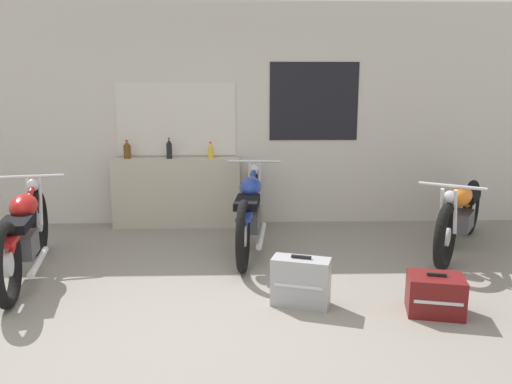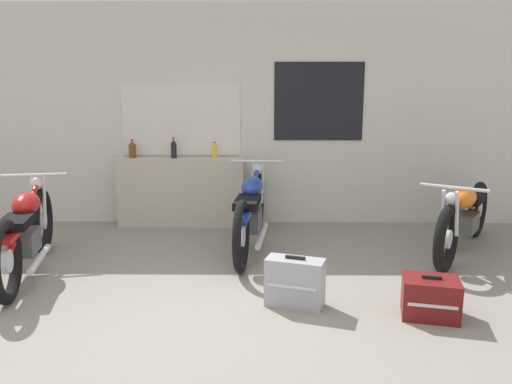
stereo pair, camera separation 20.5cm
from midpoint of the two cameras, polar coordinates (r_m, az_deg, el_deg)
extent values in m
plane|color=gray|center=(3.88, -8.96, -15.04)|extent=(24.00, 24.00, 0.00)
cube|color=beige|center=(6.49, -6.02, 8.62)|extent=(10.00, 0.06, 2.80)
cube|color=silver|center=(6.50, -10.02, 8.17)|extent=(1.45, 0.01, 0.86)
cube|color=beige|center=(6.50, -10.02, 8.17)|extent=(1.51, 0.01, 0.92)
cube|color=black|center=(6.48, 5.73, 10.25)|extent=(1.13, 0.01, 0.98)
cube|color=#B7AD99|center=(6.48, -9.91, -0.06)|extent=(1.61, 0.28, 0.88)
cylinder|color=#5B3814|center=(6.53, -15.38, 4.45)|extent=(0.09, 0.09, 0.17)
cone|color=#5B3814|center=(6.51, -15.43, 5.39)|extent=(0.08, 0.08, 0.05)
cylinder|color=red|center=(6.51, -15.45, 5.68)|extent=(0.04, 0.04, 0.02)
cylinder|color=black|center=(6.40, -10.80, 4.62)|extent=(0.07, 0.07, 0.19)
cone|color=black|center=(6.38, -10.84, 5.70)|extent=(0.06, 0.06, 0.05)
cylinder|color=red|center=(6.38, -10.85, 6.03)|extent=(0.03, 0.03, 0.02)
cylinder|color=gold|center=(6.33, -6.15, 4.51)|extent=(0.07, 0.07, 0.15)
cone|color=gold|center=(6.32, -6.17, 5.36)|extent=(0.06, 0.06, 0.04)
cylinder|color=red|center=(6.31, -6.18, 5.63)|extent=(0.03, 0.03, 0.02)
torus|color=black|center=(5.80, -24.63, -3.21)|extent=(0.24, 0.72, 0.71)
cylinder|color=silver|center=(5.80, -24.63, -3.21)|extent=(0.11, 0.21, 0.20)
torus|color=black|center=(4.56, -27.79, -7.36)|extent=(0.24, 0.72, 0.71)
cylinder|color=silver|center=(4.56, -27.79, -7.36)|extent=(0.11, 0.21, 0.20)
cube|color=#4C4C51|center=(5.12, -26.16, -5.44)|extent=(0.29, 0.41, 0.21)
cylinder|color=#B21919|center=(5.06, -26.37, -3.15)|extent=(0.30, 1.19, 0.44)
ellipsoid|color=#B21919|center=(5.20, -26.07, -1.46)|extent=(0.32, 0.49, 0.22)
cube|color=black|center=(4.87, -26.92, -3.34)|extent=(0.32, 0.49, 0.08)
cube|color=#B21919|center=(4.59, -27.75, -5.06)|extent=(0.19, 0.29, 0.04)
cylinder|color=silver|center=(5.69, -25.56, -0.88)|extent=(0.07, 0.17, 0.51)
cylinder|color=silver|center=(5.66, -24.38, -0.82)|extent=(0.07, 0.17, 0.51)
cylinder|color=silver|center=(5.57, -25.33, 1.61)|extent=(0.63, 0.16, 0.03)
sphere|color=silver|center=(5.64, -25.12, 0.72)|extent=(0.13, 0.13, 0.13)
cylinder|color=silver|center=(5.04, -24.68, -7.25)|extent=(0.21, 0.72, 0.06)
torus|color=black|center=(5.16, 19.75, -4.84)|extent=(0.46, 0.61, 0.67)
cylinder|color=silver|center=(5.16, 19.75, -4.84)|extent=(0.16, 0.19, 0.18)
torus|color=black|center=(6.55, 22.56, -1.62)|extent=(0.46, 0.61, 0.67)
cylinder|color=silver|center=(6.55, 22.56, -1.62)|extent=(0.16, 0.19, 0.18)
cube|color=#4C4C51|center=(5.93, 21.45, -3.04)|extent=(0.41, 0.46, 0.20)
cylinder|color=orange|center=(5.88, 21.59, -1.20)|extent=(0.79, 1.13, 0.41)
ellipsoid|color=orange|center=(5.68, 21.32, -0.42)|extent=(0.48, 0.55, 0.22)
cube|color=black|center=(6.09, 22.01, -0.47)|extent=(0.48, 0.55, 0.08)
cube|color=orange|center=(6.44, 22.53, -0.44)|extent=(0.28, 0.32, 0.04)
cylinder|color=silver|center=(5.16, 20.76, -2.17)|extent=(0.13, 0.16, 0.47)
cylinder|color=silver|center=(5.18, 19.46, -2.01)|extent=(0.13, 0.16, 0.47)
cylinder|color=silver|center=(5.19, 20.47, 0.64)|extent=(0.55, 0.38, 0.03)
sphere|color=silver|center=(5.15, 20.25, -0.56)|extent=(0.13, 0.13, 0.13)
cylinder|color=silver|center=(6.08, 20.25, -3.88)|extent=(0.50, 0.70, 0.06)
torus|color=black|center=(6.27, -1.09, -1.08)|extent=(0.15, 0.71, 0.71)
cylinder|color=silver|center=(6.27, -1.09, -1.08)|extent=(0.08, 0.20, 0.20)
torus|color=black|center=(4.80, -2.71, -5.09)|extent=(0.15, 0.71, 0.71)
cylinder|color=silver|center=(4.80, -2.71, -5.09)|extent=(0.08, 0.20, 0.20)
cube|color=#4C4C51|center=(5.46, -1.87, -3.20)|extent=(0.26, 0.45, 0.22)
cylinder|color=navy|center=(5.41, -1.88, -0.98)|extent=(0.19, 1.39, 0.45)
ellipsoid|color=navy|center=(5.58, -1.68, 0.59)|extent=(0.29, 0.54, 0.22)
cube|color=black|center=(5.18, -2.14, -1.18)|extent=(0.29, 0.54, 0.08)
cube|color=navy|center=(4.84, -2.60, -2.83)|extent=(0.17, 0.32, 0.04)
cylinder|color=silver|center=(6.15, -1.72, 1.19)|extent=(0.05, 0.18, 0.52)
cylinder|color=silver|center=(6.14, -0.60, 1.17)|extent=(0.05, 0.18, 0.52)
cylinder|color=silver|center=(6.03, -1.23, 3.53)|extent=(0.64, 0.10, 0.03)
sphere|color=silver|center=(6.10, -1.18, 2.68)|extent=(0.13, 0.13, 0.13)
cylinder|color=silver|center=(5.39, -0.49, -4.97)|extent=(0.15, 0.84, 0.06)
cube|color=maroon|center=(4.21, 18.46, -11.07)|extent=(0.48, 0.41, 0.31)
cube|color=silver|center=(4.06, 18.75, -11.95)|extent=(0.35, 0.09, 0.02)
cube|color=black|center=(4.15, 18.61, -8.91)|extent=(0.15, 0.06, 0.02)
cube|color=#9E9EA3|center=(4.13, 3.71, -10.21)|extent=(0.51, 0.34, 0.40)
cube|color=silver|center=(4.04, 3.37, -10.75)|extent=(0.38, 0.13, 0.02)
cube|color=black|center=(4.06, 3.75, -7.40)|extent=(0.16, 0.07, 0.02)
camera|label=1|loc=(0.10, -91.14, -0.24)|focal=35.00mm
camera|label=2|loc=(0.10, 88.86, 0.24)|focal=35.00mm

